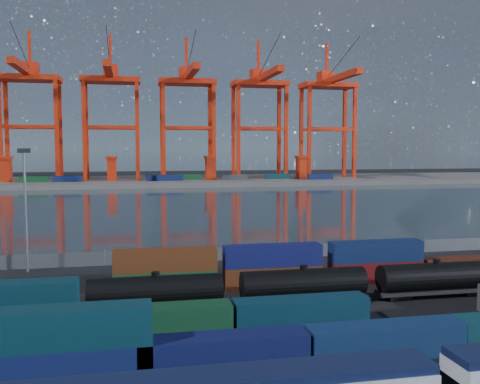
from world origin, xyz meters
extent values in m
plane|color=black|center=(0.00, 0.00, 0.00)|extent=(700.00, 700.00, 0.00)
plane|color=#273238|center=(0.00, 105.00, 0.01)|extent=(700.00, 700.00, 0.00)
cube|color=#514F4C|center=(0.00, 210.00, 1.00)|extent=(700.00, 70.00, 2.00)
cone|color=#1E2630|center=(-200.00, 1600.00, 260.00)|extent=(1100.00, 1100.00, 520.00)
cone|color=#1E2630|center=(200.00, 1600.00, 230.00)|extent=(1040.00, 1040.00, 460.00)
cone|color=#1E2630|center=(600.00, 1600.00, 190.00)|extent=(960.00, 960.00, 380.00)
cone|color=#1E2630|center=(950.00, 1600.00, 150.00)|extent=(840.00, 840.00, 300.00)
cube|color=#0F1839|center=(-12.38, -23.10, 4.91)|extent=(24.28, 2.62, 0.49)
cube|color=navy|center=(-21.11, -10.96, 1.38)|extent=(12.72, 2.59, 2.76)
cube|color=#0C3543|center=(-21.11, -10.96, 4.13)|extent=(12.72, 2.59, 2.76)
cube|color=#101750|center=(-9.52, -10.96, 1.38)|extent=(12.72, 2.59, 2.76)
cube|color=navy|center=(3.48, -10.96, 1.38)|extent=(12.72, 2.59, 2.76)
cube|color=maroon|center=(-27.01, -2.51, 1.37)|extent=(12.65, 2.57, 2.74)
cube|color=#114325|center=(-13.74, -2.51, 1.37)|extent=(12.65, 2.57, 2.74)
cube|color=#0D2F43|center=(-0.78, -2.51, 1.37)|extent=(12.65, 2.57, 2.74)
cube|color=#165327|center=(-12.43, 11.93, 1.28)|extent=(11.79, 2.40, 2.56)
cube|color=#653014|center=(-12.43, 11.93, 3.83)|extent=(11.79, 2.40, 2.56)
cube|color=#652C14|center=(0.33, 11.93, 1.28)|extent=(11.79, 2.40, 2.56)
cube|color=navy|center=(0.33, 11.93, 3.83)|extent=(11.79, 2.40, 2.56)
cube|color=maroon|center=(13.62, 11.93, 1.28)|extent=(11.79, 2.40, 2.56)
cube|color=#0F1F4D|center=(13.62, 11.93, 3.83)|extent=(11.79, 2.40, 2.56)
cube|color=#4D1D0F|center=(26.05, 11.93, 1.28)|extent=(11.79, 2.40, 2.56)
cube|color=black|center=(-24.74, 4.09, 0.31)|extent=(2.57, 1.85, 0.62)
cylinder|color=black|center=(-13.87, 4.09, 2.37)|extent=(13.37, 2.98, 2.98)
cylinder|color=black|center=(-13.87, 4.09, 4.01)|extent=(0.82, 0.82, 0.51)
cube|color=black|center=(-13.87, 4.09, 0.72)|extent=(13.89, 2.06, 0.41)
cube|color=black|center=(-18.50, 4.09, 0.31)|extent=(2.57, 1.85, 0.62)
cube|color=black|center=(-9.24, 4.09, 0.31)|extent=(2.57, 1.85, 0.62)
cylinder|color=black|center=(1.63, 4.09, 2.37)|extent=(13.37, 2.98, 2.98)
cylinder|color=black|center=(1.63, 4.09, 4.01)|extent=(0.82, 0.82, 0.51)
cube|color=black|center=(1.63, 4.09, 0.72)|extent=(13.89, 2.06, 0.41)
cube|color=black|center=(-3.00, 4.09, 0.31)|extent=(2.57, 1.85, 0.62)
cube|color=black|center=(6.26, 4.09, 0.31)|extent=(2.57, 1.85, 0.62)
cylinder|color=black|center=(17.13, 4.09, 2.37)|extent=(13.37, 2.98, 2.98)
cylinder|color=black|center=(17.13, 4.09, 4.01)|extent=(0.82, 0.82, 0.51)
cube|color=black|center=(17.13, 4.09, 0.72)|extent=(13.89, 2.06, 0.41)
cube|color=black|center=(12.50, 4.09, 0.31)|extent=(2.57, 1.85, 0.62)
cube|color=black|center=(21.76, 4.09, 0.31)|extent=(2.57, 1.85, 0.62)
cube|color=#595B5E|center=(0.00, 28.00, 1.00)|extent=(160.00, 0.06, 2.00)
cylinder|color=slate|center=(-30.00, 28.00, 1.10)|extent=(0.12, 0.12, 2.20)
cylinder|color=slate|center=(-20.00, 28.00, 1.10)|extent=(0.12, 0.12, 2.20)
cylinder|color=slate|center=(-10.00, 28.00, 1.10)|extent=(0.12, 0.12, 2.20)
cylinder|color=slate|center=(0.00, 28.00, 1.10)|extent=(0.12, 0.12, 2.20)
cylinder|color=slate|center=(10.00, 28.00, 1.10)|extent=(0.12, 0.12, 2.20)
cylinder|color=slate|center=(20.00, 28.00, 1.10)|extent=(0.12, 0.12, 2.20)
cylinder|color=slate|center=(30.00, 28.00, 1.10)|extent=(0.12, 0.12, 2.20)
cylinder|color=slate|center=(-30.00, 26.00, 8.00)|extent=(0.36, 0.36, 16.00)
cube|color=black|center=(-30.00, 26.00, 16.30)|extent=(1.60, 0.40, 0.60)
cube|color=red|center=(-71.65, 198.64, 23.84)|extent=(1.70, 1.70, 47.67)
cube|color=red|center=(-71.65, 211.36, 23.84)|extent=(1.70, 1.70, 47.67)
cube|color=red|center=(-48.35, 198.64, 23.84)|extent=(1.70, 1.70, 47.67)
cube|color=red|center=(-48.35, 211.36, 23.84)|extent=(1.70, 1.70, 47.67)
cube|color=red|center=(-60.00, 198.64, 26.22)|extent=(23.31, 1.48, 1.48)
cube|color=red|center=(-60.00, 211.36, 26.22)|extent=(23.31, 1.48, 1.48)
cube|color=red|center=(-60.00, 205.00, 47.67)|extent=(26.48, 14.83, 2.33)
cube|color=red|center=(-60.00, 192.29, 49.79)|extent=(3.18, 50.85, 2.65)
cube|color=red|center=(-60.00, 209.24, 52.44)|extent=(6.36, 8.48, 5.30)
cube|color=red|center=(-60.00, 207.12, 60.38)|extent=(1.27, 1.27, 16.95)
cylinder|color=black|center=(-60.00, 189.74, 57.21)|extent=(0.25, 43.60, 14.38)
cube|color=red|center=(-36.65, 198.64, 23.84)|extent=(1.70, 1.70, 47.67)
cube|color=red|center=(-36.65, 211.36, 23.84)|extent=(1.70, 1.70, 47.67)
cube|color=red|center=(-13.35, 198.64, 23.84)|extent=(1.70, 1.70, 47.67)
cube|color=red|center=(-13.35, 211.36, 23.84)|extent=(1.70, 1.70, 47.67)
cube|color=red|center=(-25.00, 198.64, 26.22)|extent=(23.31, 1.48, 1.48)
cube|color=red|center=(-25.00, 211.36, 26.22)|extent=(23.31, 1.48, 1.48)
cube|color=red|center=(-25.00, 205.00, 47.67)|extent=(26.48, 14.83, 2.33)
cube|color=red|center=(-25.00, 192.29, 49.79)|extent=(3.18, 50.85, 2.65)
cube|color=red|center=(-25.00, 209.24, 52.44)|extent=(6.36, 8.48, 5.30)
cube|color=red|center=(-25.00, 207.12, 60.38)|extent=(1.27, 1.27, 16.95)
cylinder|color=black|center=(-25.00, 189.74, 57.21)|extent=(0.25, 43.60, 14.38)
cube|color=red|center=(-1.65, 198.64, 23.84)|extent=(1.70, 1.70, 47.67)
cube|color=red|center=(-1.65, 211.36, 23.84)|extent=(1.70, 1.70, 47.67)
cube|color=red|center=(21.65, 198.64, 23.84)|extent=(1.70, 1.70, 47.67)
cube|color=red|center=(21.65, 211.36, 23.84)|extent=(1.70, 1.70, 47.67)
cube|color=red|center=(10.00, 198.64, 26.22)|extent=(23.31, 1.48, 1.48)
cube|color=red|center=(10.00, 211.36, 26.22)|extent=(23.31, 1.48, 1.48)
cube|color=red|center=(10.00, 205.00, 47.67)|extent=(26.48, 14.83, 2.33)
cube|color=red|center=(10.00, 192.29, 49.79)|extent=(3.18, 50.85, 2.65)
cube|color=red|center=(10.00, 209.24, 52.44)|extent=(6.36, 8.48, 5.30)
cube|color=red|center=(10.00, 207.12, 60.38)|extent=(1.27, 1.27, 16.95)
cylinder|color=black|center=(10.00, 189.74, 57.21)|extent=(0.25, 43.60, 14.38)
cube|color=red|center=(33.35, 198.64, 23.84)|extent=(1.70, 1.70, 47.67)
cube|color=red|center=(33.35, 211.36, 23.84)|extent=(1.70, 1.70, 47.67)
cube|color=red|center=(56.65, 198.64, 23.84)|extent=(1.70, 1.70, 47.67)
cube|color=red|center=(56.65, 211.36, 23.84)|extent=(1.70, 1.70, 47.67)
cube|color=red|center=(45.00, 198.64, 26.22)|extent=(23.31, 1.48, 1.48)
cube|color=red|center=(45.00, 211.36, 26.22)|extent=(23.31, 1.48, 1.48)
cube|color=red|center=(45.00, 205.00, 47.67)|extent=(26.48, 14.83, 2.33)
cube|color=red|center=(45.00, 192.29, 49.79)|extent=(3.18, 50.85, 2.65)
cube|color=red|center=(45.00, 209.24, 52.44)|extent=(6.36, 8.48, 5.30)
cube|color=red|center=(45.00, 207.12, 60.38)|extent=(1.27, 1.27, 16.95)
cylinder|color=black|center=(45.00, 189.74, 57.21)|extent=(0.25, 43.60, 14.38)
cube|color=red|center=(68.35, 198.64, 23.84)|extent=(1.70, 1.70, 47.67)
cube|color=red|center=(68.35, 211.36, 23.84)|extent=(1.70, 1.70, 47.67)
cube|color=red|center=(91.65, 198.64, 23.84)|extent=(1.70, 1.70, 47.67)
cube|color=red|center=(91.65, 211.36, 23.84)|extent=(1.70, 1.70, 47.67)
cube|color=red|center=(80.00, 198.64, 26.22)|extent=(23.31, 1.48, 1.48)
cube|color=red|center=(80.00, 211.36, 26.22)|extent=(23.31, 1.48, 1.48)
cube|color=red|center=(80.00, 205.00, 47.67)|extent=(26.48, 14.83, 2.33)
cube|color=red|center=(80.00, 192.29, 49.79)|extent=(3.18, 50.85, 2.65)
cube|color=red|center=(80.00, 209.24, 52.44)|extent=(6.36, 8.48, 5.30)
cube|color=red|center=(80.00, 207.12, 60.38)|extent=(1.27, 1.27, 16.95)
cylinder|color=black|center=(80.00, 189.74, 57.21)|extent=(0.25, 43.60, 14.38)
cube|color=navy|center=(0.66, 194.68, 3.30)|extent=(12.00, 2.44, 2.60)
cube|color=navy|center=(71.34, 190.93, 3.30)|extent=(12.00, 2.44, 2.60)
cube|color=navy|center=(-3.64, 196.08, 3.30)|extent=(12.00, 2.44, 2.60)
cube|color=#3F4244|center=(30.38, 192.70, 3.30)|extent=(12.00, 2.44, 2.60)
cube|color=#144C23|center=(-57.75, 194.20, 3.30)|extent=(12.00, 2.44, 2.60)
cube|color=navy|center=(-44.16, 195.53, 3.30)|extent=(12.00, 2.44, 2.60)
cube|color=#144C23|center=(9.34, 199.48, 3.30)|extent=(12.00, 2.44, 2.60)
cube|color=#0C3842|center=(52.41, 198.83, 3.30)|extent=(12.00, 2.44, 2.60)
cube|color=red|center=(-70.00, 200.00, 7.00)|extent=(4.00, 6.00, 10.00)
cube|color=red|center=(-70.00, 200.00, 12.50)|extent=(5.00, 7.00, 1.20)
cube|color=red|center=(-25.00, 200.00, 7.00)|extent=(4.00, 6.00, 10.00)
cube|color=red|center=(-25.00, 200.00, 12.50)|extent=(5.00, 7.00, 1.20)
cube|color=red|center=(20.00, 200.00, 7.00)|extent=(4.00, 6.00, 10.00)
cube|color=red|center=(20.00, 200.00, 12.50)|extent=(5.00, 7.00, 1.20)
cube|color=red|center=(65.00, 200.00, 7.00)|extent=(4.00, 6.00, 10.00)
cube|color=red|center=(65.00, 200.00, 12.50)|extent=(5.00, 7.00, 1.20)
camera|label=1|loc=(-15.99, -49.07, 16.57)|focal=40.00mm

